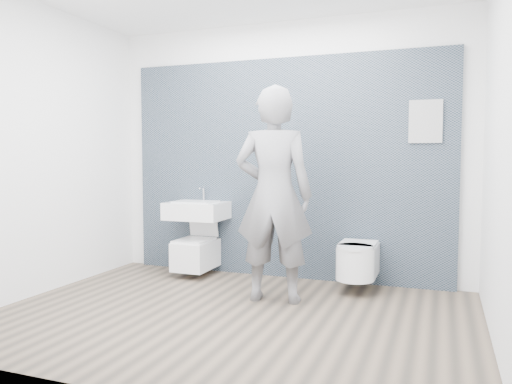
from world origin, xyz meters
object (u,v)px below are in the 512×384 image
at_px(toilet_square, 196,252).
at_px(visitor, 274,195).
at_px(toilet_rounded, 357,261).
at_px(washbasin, 197,210).

bearing_deg(toilet_square, visitor, -29.41).
relative_size(toilet_square, toilet_rounded, 1.16).
bearing_deg(visitor, toilet_rounded, -146.84).
bearing_deg(toilet_rounded, washbasin, 177.65).
relative_size(washbasin, visitor, 0.33).
xyz_separation_m(toilet_square, visitor, (1.13, -0.64, 0.72)).
distance_m(toilet_square, toilet_rounded, 1.81).
xyz_separation_m(toilet_square, toilet_rounded, (1.80, -0.05, 0.05)).
bearing_deg(washbasin, toilet_square, -90.00).
bearing_deg(toilet_rounded, visitor, -138.76).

